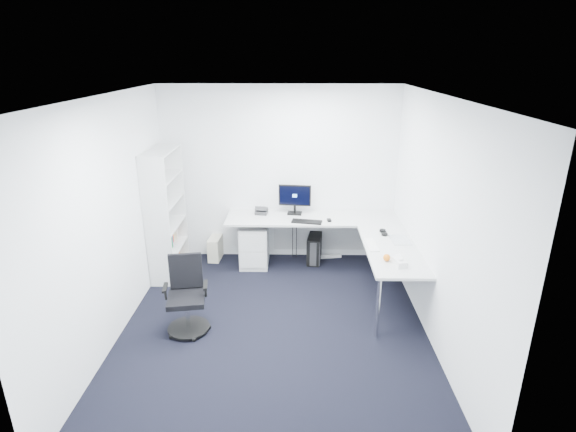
{
  "coord_description": "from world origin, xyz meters",
  "views": [
    {
      "loc": [
        0.25,
        -4.62,
        3.09
      ],
      "look_at": [
        0.15,
        1.05,
        1.05
      ],
      "focal_mm": 28.0,
      "sensor_mm": 36.0,
      "label": 1
    }
  ],
  "objects_px": {
    "task_chair": "(186,297)",
    "laptop": "(401,232)",
    "l_desk": "(316,250)",
    "bookshelf": "(166,214)",
    "monitor": "(295,199)"
  },
  "relations": [
    {
      "from": "monitor",
      "to": "laptop",
      "type": "distance_m",
      "value": 1.74
    },
    {
      "from": "task_chair",
      "to": "laptop",
      "type": "bearing_deg",
      "value": 10.63
    },
    {
      "from": "l_desk",
      "to": "laptop",
      "type": "distance_m",
      "value": 1.31
    },
    {
      "from": "l_desk",
      "to": "bookshelf",
      "type": "relative_size",
      "value": 1.43
    },
    {
      "from": "task_chair",
      "to": "laptop",
      "type": "height_order",
      "value": "laptop"
    },
    {
      "from": "bookshelf",
      "to": "laptop",
      "type": "xyz_separation_m",
      "value": [
        3.26,
        -0.59,
        -0.03
      ]
    },
    {
      "from": "l_desk",
      "to": "monitor",
      "type": "xyz_separation_m",
      "value": [
        -0.31,
        0.5,
        0.63
      ]
    },
    {
      "from": "bookshelf",
      "to": "task_chair",
      "type": "xyz_separation_m",
      "value": [
        0.61,
        -1.53,
        -0.48
      ]
    },
    {
      "from": "l_desk",
      "to": "bookshelf",
      "type": "distance_m",
      "value": 2.24
    },
    {
      "from": "laptop",
      "to": "bookshelf",
      "type": "bearing_deg",
      "value": 167.49
    },
    {
      "from": "monitor",
      "to": "l_desk",
      "type": "bearing_deg",
      "value": -51.96
    },
    {
      "from": "l_desk",
      "to": "monitor",
      "type": "relative_size",
      "value": 5.45
    },
    {
      "from": "l_desk",
      "to": "task_chair",
      "type": "xyz_separation_m",
      "value": [
        -1.56,
        -1.48,
        0.06
      ]
    },
    {
      "from": "task_chair",
      "to": "monitor",
      "type": "xyz_separation_m",
      "value": [
        1.25,
        1.98,
        0.56
      ]
    },
    {
      "from": "bookshelf",
      "to": "monitor",
      "type": "distance_m",
      "value": 1.92
    }
  ]
}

